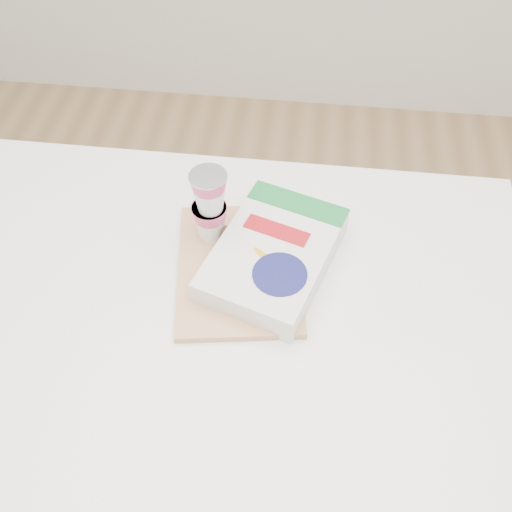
{
  "coord_description": "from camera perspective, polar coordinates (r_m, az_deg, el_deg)",
  "views": [
    {
      "loc": [
        0.16,
        -0.62,
        1.86
      ],
      "look_at": [
        0.08,
        0.09,
        0.99
      ],
      "focal_mm": 40.0,
      "sensor_mm": 36.0,
      "label": 1
    }
  ],
  "objects": [
    {
      "name": "room",
      "position": [
        0.81,
        -6.39,
        11.81
      ],
      "size": [
        4.0,
        4.0,
        4.0
      ],
      "color": "tan",
      "rests_on": "ground"
    },
    {
      "name": "table",
      "position": [
        1.52,
        -3.45,
        -14.82
      ],
      "size": [
        1.26,
        0.84,
        0.95
      ],
      "primitive_type": "cube",
      "color": "white",
      "rests_on": "ground"
    },
    {
      "name": "cutting_board",
      "position": [
        1.14,
        -1.72,
        -1.2
      ],
      "size": [
        0.29,
        0.36,
        0.02
      ],
      "primitive_type": "cube",
      "rotation": [
        0.0,
        0.0,
        0.16
      ],
      "color": "tan",
      "rests_on": "table"
    },
    {
      "name": "bananas",
      "position": [
        1.11,
        -1.5,
        -0.59
      ],
      "size": [
        0.15,
        0.17,
        0.06
      ],
      "color": "#382816",
      "rests_on": "cutting_board"
    },
    {
      "name": "yogurt_stack",
      "position": [
        1.12,
        -4.67,
        5.09
      ],
      "size": [
        0.08,
        0.08,
        0.17
      ],
      "color": "white",
      "rests_on": "cutting_board"
    },
    {
      "name": "cereal_box",
      "position": [
        1.13,
        1.76,
        0.01
      ],
      "size": [
        0.29,
        0.36,
        0.07
      ],
      "rotation": [
        0.0,
        0.0,
        -0.31
      ],
      "color": "white",
      "rests_on": "table"
    }
  ]
}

